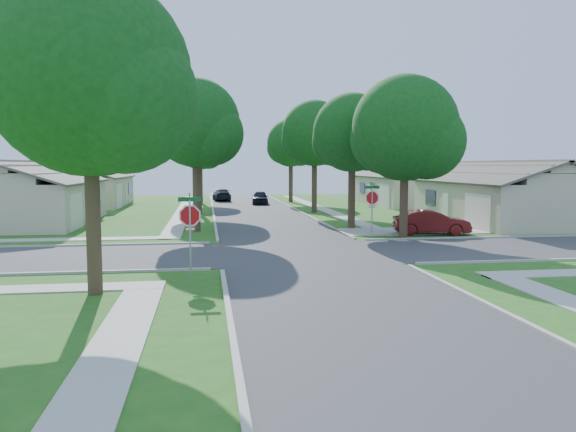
% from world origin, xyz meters
% --- Properties ---
extents(ground, '(100.00, 100.00, 0.00)m').
position_xyz_m(ground, '(0.00, 0.00, 0.00)').
color(ground, '#265717').
rests_on(ground, ground).
extents(road_ns, '(7.00, 100.00, 0.02)m').
position_xyz_m(road_ns, '(0.00, 0.00, 0.00)').
color(road_ns, '#333335').
rests_on(road_ns, ground).
extents(sidewalk_ne, '(1.20, 40.00, 0.04)m').
position_xyz_m(sidewalk_ne, '(6.10, 26.00, 0.02)').
color(sidewalk_ne, '#9E9B91').
rests_on(sidewalk_ne, ground).
extents(sidewalk_nw, '(1.20, 40.00, 0.04)m').
position_xyz_m(sidewalk_nw, '(-6.10, 26.00, 0.02)').
color(sidewalk_nw, '#9E9B91').
rests_on(sidewalk_nw, ground).
extents(driveway, '(8.80, 3.60, 0.05)m').
position_xyz_m(driveway, '(7.90, 7.10, 0.03)').
color(driveway, '#9E9B91').
rests_on(driveway, ground).
extents(stop_sign_sw, '(1.05, 0.80, 2.98)m').
position_xyz_m(stop_sign_sw, '(-4.70, -4.70, 2.03)').
color(stop_sign_sw, gray).
rests_on(stop_sign_sw, ground).
extents(stop_sign_ne, '(1.05, 0.80, 2.98)m').
position_xyz_m(stop_sign_ne, '(4.70, 4.70, 2.03)').
color(stop_sign_ne, gray).
rests_on(stop_sign_ne, ground).
extents(tree_e_near, '(4.97, 4.80, 8.28)m').
position_xyz_m(tree_e_near, '(4.75, 9.01, 5.64)').
color(tree_e_near, '#38281C').
rests_on(tree_e_near, ground).
extents(tree_e_mid, '(5.59, 5.40, 9.21)m').
position_xyz_m(tree_e_mid, '(4.76, 21.01, 6.25)').
color(tree_e_mid, '#38281C').
rests_on(tree_e_mid, ground).
extents(tree_e_far, '(5.17, 5.00, 8.72)m').
position_xyz_m(tree_e_far, '(4.75, 34.01, 5.98)').
color(tree_e_far, '#38281C').
rests_on(tree_e_far, ground).
extents(tree_w_near, '(5.38, 5.20, 8.97)m').
position_xyz_m(tree_w_near, '(-4.64, 9.01, 6.12)').
color(tree_w_near, '#38281C').
rests_on(tree_w_near, ground).
extents(tree_w_mid, '(5.80, 5.60, 9.56)m').
position_xyz_m(tree_w_mid, '(-4.64, 21.01, 6.49)').
color(tree_w_mid, '#38281C').
rests_on(tree_w_mid, ground).
extents(tree_w_far, '(4.76, 4.60, 8.04)m').
position_xyz_m(tree_w_far, '(-4.65, 34.01, 5.51)').
color(tree_w_far, '#38281C').
rests_on(tree_w_far, ground).
extents(tree_sw_corner, '(6.21, 6.00, 9.55)m').
position_xyz_m(tree_sw_corner, '(-7.44, -6.99, 6.26)').
color(tree_sw_corner, '#38281C').
rests_on(tree_sw_corner, ground).
extents(tree_ne_corner, '(5.80, 5.60, 8.66)m').
position_xyz_m(tree_ne_corner, '(6.36, 4.21, 5.59)').
color(tree_ne_corner, '#38281C').
rests_on(tree_ne_corner, ground).
extents(house_ne_near, '(8.42, 13.60, 4.23)m').
position_xyz_m(house_ne_near, '(15.99, 11.00, 1.52)').
color(house_ne_near, '#B8AC91').
rests_on(house_ne_near, ground).
extents(house_ne_far, '(8.42, 13.60, 4.23)m').
position_xyz_m(house_ne_far, '(15.99, 29.00, 1.52)').
color(house_ne_far, '#B8AC91').
rests_on(house_ne_far, ground).
extents(house_nw_near, '(8.42, 13.60, 4.23)m').
position_xyz_m(house_nw_near, '(-15.99, 15.00, 1.52)').
color(house_nw_near, '#B8AC91').
rests_on(house_nw_near, ground).
extents(house_nw_far, '(8.42, 13.60, 4.23)m').
position_xyz_m(house_nw_far, '(-15.99, 32.00, 1.52)').
color(house_nw_far, '#B8AC91').
rests_on(house_nw_far, ground).
extents(car_driveway, '(4.41, 2.21, 1.39)m').
position_xyz_m(car_driveway, '(8.41, 5.50, 0.69)').
color(car_driveway, '#571113').
rests_on(car_driveway, ground).
extents(car_curb_east, '(1.92, 4.08, 1.35)m').
position_xyz_m(car_curb_east, '(1.20, 31.44, 0.67)').
color(car_curb_east, black).
rests_on(car_curb_east, ground).
extents(car_curb_west, '(2.04, 4.59, 1.31)m').
position_xyz_m(car_curb_west, '(-2.45, 37.44, 0.65)').
color(car_curb_west, black).
rests_on(car_curb_west, ground).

